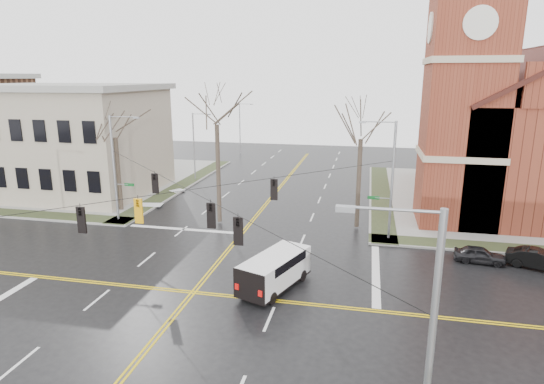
% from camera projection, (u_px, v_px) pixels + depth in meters
% --- Properties ---
extents(ground, '(120.00, 120.00, 0.00)m').
position_uv_depth(ground, '(193.00, 292.00, 26.61)').
color(ground, black).
rests_on(ground, ground).
extents(sidewalks, '(80.00, 80.00, 0.17)m').
position_uv_depth(sidewalks, '(193.00, 291.00, 26.59)').
color(sidewalks, gray).
rests_on(sidewalks, ground).
extents(road_markings, '(100.00, 100.00, 0.01)m').
position_uv_depth(road_markings, '(193.00, 292.00, 26.61)').
color(road_markings, gold).
rests_on(road_markings, ground).
extents(church, '(24.28, 27.48, 27.50)m').
position_uv_depth(church, '(533.00, 118.00, 43.01)').
color(church, maroon).
rests_on(church, ground).
extents(civic_building_a, '(18.00, 14.00, 11.00)m').
position_uv_depth(civic_building_a, '(67.00, 141.00, 48.64)').
color(civic_building_a, '#A29580').
rests_on(civic_building_a, ground).
extents(signal_pole_ne, '(2.75, 0.22, 9.00)m').
position_uv_depth(signal_pole_ne, '(390.00, 177.00, 34.00)').
color(signal_pole_ne, gray).
rests_on(signal_pole_ne, ground).
extents(signal_pole_nw, '(2.75, 0.22, 9.00)m').
position_uv_depth(signal_pole_nw, '(116.00, 165.00, 38.57)').
color(signal_pole_nw, gray).
rests_on(signal_pole_nw, ground).
extents(signal_pole_se, '(2.75, 0.22, 9.00)m').
position_uv_depth(signal_pole_se, '(423.00, 358.00, 12.20)').
color(signal_pole_se, gray).
rests_on(signal_pole_se, ground).
extents(span_wires, '(23.02, 23.02, 0.03)m').
position_uv_depth(span_wires, '(188.00, 190.00, 25.08)').
color(span_wires, black).
rests_on(span_wires, ground).
extents(traffic_signals, '(8.21, 8.26, 1.30)m').
position_uv_depth(traffic_signals, '(184.00, 206.00, 24.63)').
color(traffic_signals, black).
rests_on(traffic_signals, ground).
extents(streetlight_north_a, '(2.30, 0.20, 8.00)m').
position_uv_depth(streetlight_north_a, '(195.00, 144.00, 54.19)').
color(streetlight_north_a, gray).
rests_on(streetlight_north_a, ground).
extents(streetlight_north_b, '(2.30, 0.20, 8.00)m').
position_uv_depth(streetlight_north_b, '(241.00, 126.00, 73.14)').
color(streetlight_north_b, gray).
rests_on(streetlight_north_b, ground).
extents(cargo_van, '(3.81, 5.72, 2.04)m').
position_uv_depth(cargo_van, '(277.00, 268.00, 27.05)').
color(cargo_van, white).
rests_on(cargo_van, ground).
extents(parked_car_a, '(3.44, 1.67, 1.13)m').
position_uv_depth(parked_car_a, '(480.00, 255.00, 30.75)').
color(parked_car_a, black).
rests_on(parked_car_a, ground).
extents(parked_car_b, '(4.14, 2.72, 1.29)m').
position_uv_depth(parked_car_b, '(539.00, 259.00, 29.74)').
color(parked_car_b, black).
rests_on(parked_car_b, ground).
extents(tree_nw_far, '(4.00, 4.00, 10.11)m').
position_uv_depth(tree_nw_far, '(115.00, 133.00, 40.91)').
color(tree_nw_far, '#3B3125').
rests_on(tree_nw_far, ground).
extents(tree_nw_near, '(4.00, 4.00, 12.45)m').
position_uv_depth(tree_nw_near, '(217.00, 118.00, 36.96)').
color(tree_nw_near, '#3B3125').
rests_on(tree_nw_near, ground).
extents(tree_ne, '(4.00, 4.00, 10.94)m').
position_uv_depth(tree_ne, '(361.00, 133.00, 35.90)').
color(tree_ne, '#3B3125').
rests_on(tree_ne, ground).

